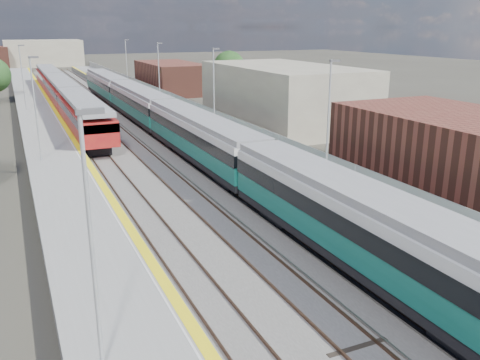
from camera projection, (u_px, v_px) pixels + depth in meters
ground at (132, 126)px, 55.56m from camera, size 320.00×320.00×0.00m
ballast_bed at (107, 124)px, 56.85m from camera, size 10.50×155.00×0.06m
tracks at (109, 120)px, 58.53m from camera, size 8.96×160.00×0.17m
platform_right at (171, 115)px, 59.65m from camera, size 4.70×155.00×8.52m
platform_left at (42, 124)px, 54.03m from camera, size 4.30×155.00×8.52m
green_train at (165, 116)px, 48.39m from camera, size 2.92×81.36×3.22m
red_train at (62, 92)px, 66.84m from camera, size 3.01×60.89×3.79m
tree_d at (229, 67)px, 80.53m from camera, size 5.07×5.07×6.87m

